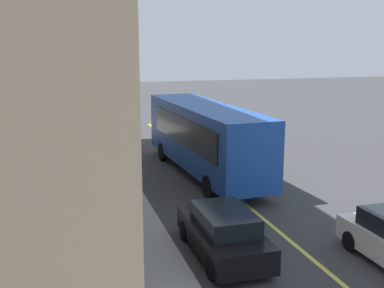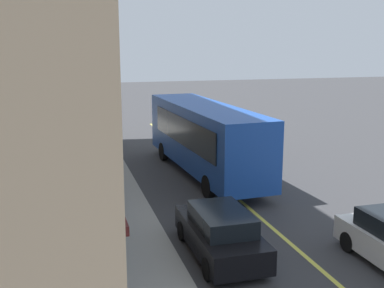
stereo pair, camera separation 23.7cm
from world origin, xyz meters
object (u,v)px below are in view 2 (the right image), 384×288
Objects in this scene: pedestrian_mid_block at (108,167)px; car_black at (220,233)px; bus at (204,136)px; traffic_light at (106,114)px; pedestrian_at_corner at (114,181)px; car_silver at (222,135)px.

car_black is at bearing -159.49° from pedestrian_mid_block.
bus is 2.61× the size of car_black.
traffic_light reaches higher than car_black.
traffic_light is 1.78× the size of pedestrian_at_corner.
traffic_light is 0.74× the size of car_black.
traffic_light is 9.32m from pedestrian_at_corner.
bus reaches higher than traffic_light.
car_black is (-9.02, 2.26, -1.24)m from bus.
bus is 6.59× the size of pedestrian_mid_block.
car_black is 7.71m from pedestrian_mid_block.
bus is at bearing -69.98° from pedestrian_mid_block.
car_silver is (14.95, -5.27, 0.00)m from car_black.
pedestrian_at_corner is at bearing 175.98° from traffic_light.
bus reaches higher than car_black.
car_black is 2.40× the size of pedestrian_at_corner.
pedestrian_mid_block is 2.34m from pedestrian_at_corner.
bus is 9.38m from car_black.
pedestrian_mid_block is at bearing 0.41° from pedestrian_at_corner.
traffic_light is 0.74× the size of car_silver.
car_silver is at bearing -26.89° from bus.
traffic_light reaches higher than pedestrian_mid_block.
bus is 6.77m from car_silver.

